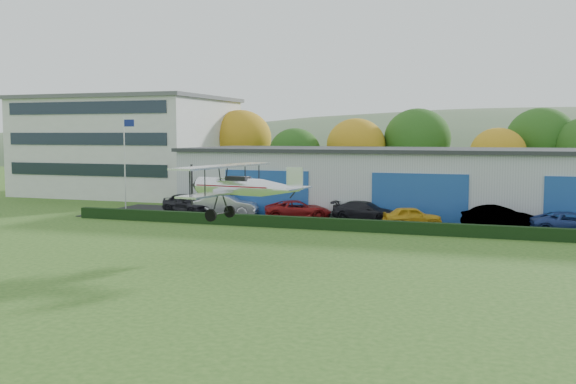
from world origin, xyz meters
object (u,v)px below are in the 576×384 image
(car_4, at_px, (412,216))
(car_6, at_px, (572,223))
(car_1, at_px, (226,205))
(car_2, at_px, (298,210))
(hangar, at_px, (429,181))
(flagpole, at_px, (126,154))
(car_3, at_px, (365,211))
(office_block, at_px, (129,146))
(biplane, at_px, (239,185))
(car_0, at_px, (188,204))
(car_5, at_px, (500,218))

(car_4, height_order, car_6, car_6)
(car_1, height_order, car_2, car_1)
(hangar, bearing_deg, flagpole, -166.49)
(car_3, height_order, car_6, car_3)
(office_block, relative_size, biplane, 2.67)
(office_block, bearing_deg, hangar, -12.01)
(car_4, bearing_deg, car_0, 64.85)
(flagpole, xyz_separation_m, car_6, (35.01, -2.63, -4.03))
(car_1, xyz_separation_m, biplane, (8.02, -15.76, 2.97))
(hangar, bearing_deg, office_block, 167.99)
(car_1, xyz_separation_m, car_2, (5.99, -0.01, -0.12))
(car_1, distance_m, car_2, 5.99)
(office_block, relative_size, car_0, 4.19)
(hangar, distance_m, office_block, 33.84)
(flagpole, bearing_deg, car_3, -1.75)
(car_5, relative_size, biplane, 0.64)
(car_0, distance_m, car_2, 9.33)
(flagpole, relative_size, biplane, 1.04)
(hangar, distance_m, biplane, 24.18)
(car_2, relative_size, car_5, 1.02)
(car_4, bearing_deg, car_1, 63.95)
(car_1, height_order, car_3, car_1)
(biplane, bearing_deg, car_0, 134.18)
(office_block, distance_m, car_4, 36.67)
(car_1, height_order, biplane, biplane)
(car_0, relative_size, car_3, 1.00)
(hangar, height_order, office_block, office_block)
(car_3, bearing_deg, car_2, 105.35)
(hangar, distance_m, car_5, 10.22)
(car_0, distance_m, car_6, 28.36)
(car_3, bearing_deg, car_6, -91.58)
(car_1, bearing_deg, biplane, -164.78)
(office_block, xyz_separation_m, car_6, (43.12, -15.63, -4.46))
(flagpole, distance_m, car_1, 10.84)
(car_5, height_order, biplane, biplane)
(car_1, relative_size, car_2, 0.99)
(office_block, height_order, biplane, office_block)
(car_1, relative_size, car_4, 1.24)
(car_4, bearing_deg, car_3, 41.32)
(hangar, height_order, car_1, hangar)
(office_block, xyz_separation_m, car_1, (18.12, -14.41, -4.34))
(hangar, bearing_deg, car_6, -40.39)
(car_3, xyz_separation_m, car_6, (14.00, -1.99, -0.01))
(flagpole, xyz_separation_m, car_3, (21.00, -0.64, -4.02))
(car_3, height_order, car_5, car_5)
(office_block, distance_m, car_3, 32.46)
(hangar, xyz_separation_m, office_block, (-33.00, 7.02, 2.56))
(car_4, bearing_deg, flagpole, 62.52)
(car_5, bearing_deg, biplane, 118.04)
(car_1, xyz_separation_m, car_3, (10.99, 0.77, -0.11))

